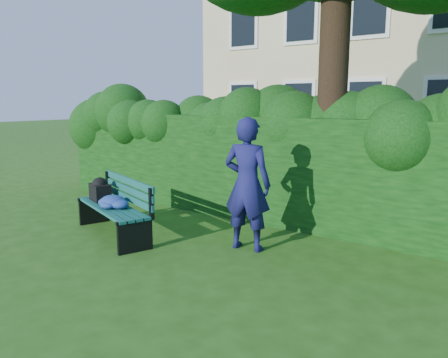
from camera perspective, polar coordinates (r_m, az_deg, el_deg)
The scene contains 4 objects.
ground at distance 6.08m, azimuth -3.41°, elevation -9.66°, with size 80.00×80.00×0.00m, color #255013.
hedge at distance 7.63m, azimuth 7.15°, elevation 1.34°, with size 10.00×1.00×1.80m.
park_bench at distance 6.98m, azimuth -14.38°, elevation -3.04°, with size 1.93×1.13×0.89m.
man_reading at distance 6.02m, azimuth 3.05°, elevation -0.70°, with size 0.68×0.44×1.85m, color #171751.
Camera 1 is at (3.68, -4.38, 2.06)m, focal length 35.00 mm.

